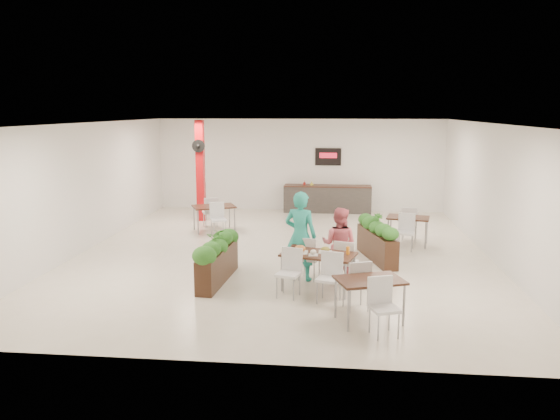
{
  "coord_description": "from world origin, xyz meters",
  "views": [
    {
      "loc": [
        1.29,
        -13.08,
        3.53
      ],
      "look_at": [
        -0.07,
        -0.03,
        1.1
      ],
      "focal_mm": 35.0,
      "sensor_mm": 36.0,
      "label": 1
    }
  ],
  "objects_px": {
    "diner_woman": "(339,244)",
    "planter_right": "(377,239)",
    "planter_left": "(218,257)",
    "side_table_b": "(408,222)",
    "diner_man": "(300,236)",
    "service_counter": "(327,198)",
    "red_column": "(200,170)",
    "main_table": "(318,259)",
    "side_table_a": "(214,210)",
    "side_table_c": "(370,287)"
  },
  "relations": [
    {
      "from": "side_table_b",
      "to": "diner_woman",
      "type": "bearing_deg",
      "value": -107.04
    },
    {
      "from": "diner_woman",
      "to": "planter_right",
      "type": "height_order",
      "value": "diner_woman"
    },
    {
      "from": "planter_left",
      "to": "planter_right",
      "type": "xyz_separation_m",
      "value": [
        3.4,
        2.03,
        -0.02
      ]
    },
    {
      "from": "service_counter",
      "to": "side_table_b",
      "type": "relative_size",
      "value": 1.79
    },
    {
      "from": "diner_man",
      "to": "planter_left",
      "type": "height_order",
      "value": "diner_man"
    },
    {
      "from": "red_column",
      "to": "side_table_b",
      "type": "height_order",
      "value": "red_column"
    },
    {
      "from": "planter_right",
      "to": "side_table_a",
      "type": "bearing_deg",
      "value": 149.57
    },
    {
      "from": "planter_right",
      "to": "planter_left",
      "type": "bearing_deg",
      "value": -149.16
    },
    {
      "from": "service_counter",
      "to": "planter_left",
      "type": "bearing_deg",
      "value": -104.79
    },
    {
      "from": "planter_left",
      "to": "side_table_b",
      "type": "bearing_deg",
      "value": 39.76
    },
    {
      "from": "planter_right",
      "to": "side_table_a",
      "type": "height_order",
      "value": "planter_right"
    },
    {
      "from": "main_table",
      "to": "side_table_a",
      "type": "bearing_deg",
      "value": 122.6
    },
    {
      "from": "red_column",
      "to": "planter_right",
      "type": "height_order",
      "value": "red_column"
    },
    {
      "from": "diner_man",
      "to": "planter_left",
      "type": "bearing_deg",
      "value": 26.77
    },
    {
      "from": "red_column",
      "to": "diner_woman",
      "type": "bearing_deg",
      "value": -53.21
    },
    {
      "from": "diner_man",
      "to": "side_table_b",
      "type": "height_order",
      "value": "diner_man"
    },
    {
      "from": "planter_right",
      "to": "side_table_b",
      "type": "bearing_deg",
      "value": 59.6
    },
    {
      "from": "diner_man",
      "to": "planter_left",
      "type": "relative_size",
      "value": 0.88
    },
    {
      "from": "diner_woman",
      "to": "service_counter",
      "type": "bearing_deg",
      "value": -71.03
    },
    {
      "from": "red_column",
      "to": "side_table_a",
      "type": "relative_size",
      "value": 1.94
    },
    {
      "from": "side_table_c",
      "to": "main_table",
      "type": "bearing_deg",
      "value": 100.79
    },
    {
      "from": "service_counter",
      "to": "planter_left",
      "type": "distance_m",
      "value": 8.3
    },
    {
      "from": "planter_right",
      "to": "side_table_a",
      "type": "xyz_separation_m",
      "value": [
        -4.53,
        2.66,
        0.11
      ]
    },
    {
      "from": "service_counter",
      "to": "diner_woman",
      "type": "bearing_deg",
      "value": -87.22
    },
    {
      "from": "main_table",
      "to": "diner_woman",
      "type": "bearing_deg",
      "value": 57.79
    },
    {
      "from": "diner_woman",
      "to": "side_table_c",
      "type": "bearing_deg",
      "value": 119.09
    },
    {
      "from": "diner_man",
      "to": "side_table_c",
      "type": "distance_m",
      "value": 2.58
    },
    {
      "from": "red_column",
      "to": "main_table",
      "type": "relative_size",
      "value": 1.69
    },
    {
      "from": "service_counter",
      "to": "side_table_a",
      "type": "xyz_separation_m",
      "value": [
        -3.25,
        -3.34,
        0.14
      ]
    },
    {
      "from": "side_table_b",
      "to": "diner_man",
      "type": "bearing_deg",
      "value": -116.65
    },
    {
      "from": "main_table",
      "to": "side_table_b",
      "type": "relative_size",
      "value": 1.13
    },
    {
      "from": "red_column",
      "to": "planter_right",
      "type": "relative_size",
      "value": 1.55
    },
    {
      "from": "service_counter",
      "to": "side_table_a",
      "type": "distance_m",
      "value": 4.66
    },
    {
      "from": "planter_left",
      "to": "side_table_c",
      "type": "bearing_deg",
      "value": -32.21
    },
    {
      "from": "red_column",
      "to": "side_table_b",
      "type": "bearing_deg",
      "value": -22.59
    },
    {
      "from": "diner_woman",
      "to": "side_table_b",
      "type": "xyz_separation_m",
      "value": [
        1.82,
        3.27,
        -0.16
      ]
    },
    {
      "from": "planter_left",
      "to": "side_table_a",
      "type": "relative_size",
      "value": 1.3
    },
    {
      "from": "planter_left",
      "to": "side_table_b",
      "type": "relative_size",
      "value": 1.28
    },
    {
      "from": "side_table_c",
      "to": "service_counter",
      "type": "bearing_deg",
      "value": 75.35
    },
    {
      "from": "planter_left",
      "to": "side_table_b",
      "type": "xyz_separation_m",
      "value": [
        4.31,
        3.59,
        0.09
      ]
    },
    {
      "from": "red_column",
      "to": "main_table",
      "type": "xyz_separation_m",
      "value": [
        3.96,
        -6.5,
        -1.01
      ]
    },
    {
      "from": "main_table",
      "to": "side_table_a",
      "type": "height_order",
      "value": "same"
    },
    {
      "from": "main_table",
      "to": "side_table_c",
      "type": "distance_m",
      "value": 1.8
    },
    {
      "from": "diner_woman",
      "to": "side_table_b",
      "type": "bearing_deg",
      "value": -102.87
    },
    {
      "from": "main_table",
      "to": "planter_right",
      "type": "relative_size",
      "value": 0.92
    },
    {
      "from": "red_column",
      "to": "diner_woman",
      "type": "xyz_separation_m",
      "value": [
        4.37,
        -5.85,
        -0.87
      ]
    },
    {
      "from": "red_column",
      "to": "planter_left",
      "type": "distance_m",
      "value": 6.54
    },
    {
      "from": "service_counter",
      "to": "planter_right",
      "type": "relative_size",
      "value": 1.45
    },
    {
      "from": "planter_right",
      "to": "main_table",
      "type": "bearing_deg",
      "value": -119.07
    },
    {
      "from": "planter_right",
      "to": "red_column",
      "type": "bearing_deg",
      "value": 141.92
    }
  ]
}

